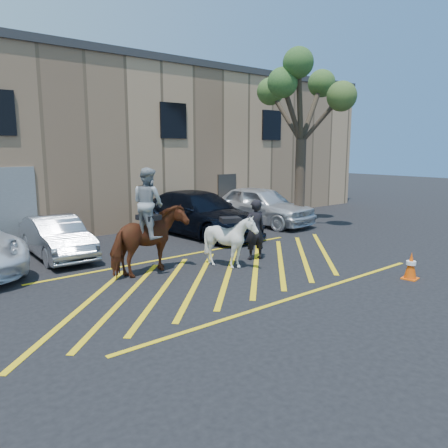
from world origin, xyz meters
TOP-DOWN VIEW (x-y plane):
  - ground at (0.00, 0.00)m, footprint 90.00×90.00m
  - car_silver_sedan at (-3.03, 4.55)m, footprint 1.52×4.01m
  - car_blue_suv at (2.69, 4.72)m, footprint 2.84×6.09m
  - car_white_suv at (6.25, 4.87)m, footprint 2.71×5.34m
  - handler at (1.65, 0.39)m, footprint 0.77×0.60m
  - warehouse at (-0.01, 11.99)m, footprint 32.42×10.20m
  - hatching_zone at (-0.00, -0.30)m, footprint 12.60×5.12m
  - mounted_bay at (-1.70, 1.05)m, footprint 2.37×1.41m
  - saddled_white at (0.44, 0.15)m, footprint 1.76×1.84m
  - traffic_cone at (3.40, -3.77)m, footprint 0.43×0.43m
  - tree at (6.87, 3.13)m, footprint 3.99×4.37m

SIDE VIEW (x-z plane):
  - ground at x=0.00m, z-range 0.00..0.00m
  - hatching_zone at x=0.00m, z-range 0.00..0.01m
  - traffic_cone at x=3.40m, z-range 0.00..0.73m
  - car_silver_sedan at x=-3.03m, z-range 0.00..1.30m
  - saddled_white at x=0.44m, z-range 0.01..1.59m
  - car_blue_suv at x=2.69m, z-range 0.00..1.72m
  - car_white_suv at x=6.25m, z-range 0.00..1.74m
  - handler at x=1.65m, z-range 0.00..1.88m
  - mounted_bay at x=-1.70m, z-range -0.28..2.65m
  - warehouse at x=-0.01m, z-range 0.00..7.30m
  - tree at x=6.87m, z-range 2.04..9.35m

